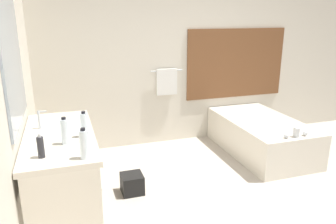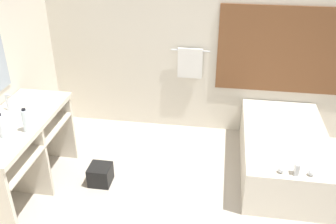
# 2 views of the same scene
# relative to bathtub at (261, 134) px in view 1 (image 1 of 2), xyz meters

# --- Properties ---
(ground_plane) EXTENTS (16.00, 16.00, 0.00)m
(ground_plane) POSITION_rel_bathtub_xyz_m (-0.89, -1.36, -0.27)
(ground_plane) COLOR beige
(ground_plane) RESTS_ON ground
(wall_back_with_blinds) EXTENTS (7.40, 0.13, 2.70)m
(wall_back_with_blinds) POSITION_rel_bathtub_xyz_m (-0.86, 0.87, 1.07)
(wall_back_with_blinds) COLOR silver
(wall_back_with_blinds) RESTS_ON ground_plane
(wall_left_with_mirror) EXTENTS (0.08, 7.40, 2.70)m
(wall_left_with_mirror) POSITION_rel_bathtub_xyz_m (-3.12, -1.35, 1.08)
(wall_left_with_mirror) COLOR silver
(wall_left_with_mirror) RESTS_ON ground_plane
(vanity_counter) EXTENTS (0.63, 1.45, 0.90)m
(vanity_counter) POSITION_rel_bathtub_xyz_m (-2.76, -0.82, 0.38)
(vanity_counter) COLOR beige
(vanity_counter) RESTS_ON ground_plane
(sink_faucet) EXTENTS (0.09, 0.04, 0.18)m
(sink_faucet) POSITION_rel_bathtub_xyz_m (-2.94, -0.62, 0.71)
(sink_faucet) COLOR silver
(sink_faucet) RESTS_ON vanity_counter
(bathtub) EXTENTS (0.94, 1.66, 0.62)m
(bathtub) POSITION_rel_bathtub_xyz_m (0.00, 0.00, 0.00)
(bathtub) COLOR silver
(bathtub) RESTS_ON ground_plane
(water_bottle_1) EXTENTS (0.07, 0.07, 0.25)m
(water_bottle_1) POSITION_rel_bathtub_xyz_m (-2.58, -1.46, 0.74)
(water_bottle_1) COLOR white
(water_bottle_1) RESTS_ON vanity_counter
(water_bottle_2) EXTENTS (0.07, 0.07, 0.24)m
(water_bottle_2) POSITION_rel_bathtub_xyz_m (-2.71, -1.11, 0.74)
(water_bottle_2) COLOR white
(water_bottle_2) RESTS_ON vanity_counter
(water_bottle_3) EXTENTS (0.07, 0.07, 0.24)m
(water_bottle_3) POSITION_rel_bathtub_xyz_m (-2.54, -0.98, 0.74)
(water_bottle_3) COLOR white
(water_bottle_3) RESTS_ON vanity_counter
(soap_dispenser) EXTENTS (0.05, 0.05, 0.20)m
(soap_dispenser) POSITION_rel_bathtub_xyz_m (-2.90, -1.34, 0.71)
(soap_dispenser) COLOR #28282D
(soap_dispenser) RESTS_ON vanity_counter
(waste_bin) EXTENTS (0.24, 0.24, 0.22)m
(waste_bin) POSITION_rel_bathtub_xyz_m (-2.04, -0.55, -0.16)
(waste_bin) COLOR black
(waste_bin) RESTS_ON ground_plane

